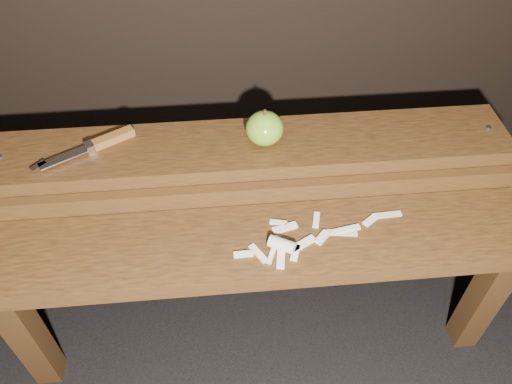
{
  "coord_description": "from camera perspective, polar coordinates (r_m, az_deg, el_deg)",
  "views": [
    {
      "loc": [
        -0.07,
        -0.69,
        1.25
      ],
      "look_at": [
        0.0,
        0.06,
        0.45
      ],
      "focal_mm": 35.0,
      "sensor_mm": 36.0,
      "label": 1
    }
  ],
  "objects": [
    {
      "name": "ground",
      "position": [
        1.43,
        0.23,
        -14.34
      ],
      "size": [
        60.0,
        60.0,
        0.0
      ],
      "primitive_type": "plane",
      "color": "black"
    },
    {
      "name": "bench_front_tier",
      "position": [
        1.1,
        0.58,
        -8.08
      ],
      "size": [
        1.2,
        0.2,
        0.42
      ],
      "color": "#311D0C",
      "rests_on": "ground"
    },
    {
      "name": "bench_rear_tier",
      "position": [
        1.2,
        -0.46,
        2.46
      ],
      "size": [
        1.2,
        0.21,
        0.5
      ],
      "color": "#311D0C",
      "rests_on": "ground"
    },
    {
      "name": "apple",
      "position": [
        1.12,
        0.99,
        7.29
      ],
      "size": [
        0.08,
        0.08,
        0.09
      ],
      "color": "#69991F",
      "rests_on": "bench_rear_tier"
    },
    {
      "name": "knife",
      "position": [
        1.18,
        -17.31,
        5.38
      ],
      "size": [
        0.22,
        0.13,
        0.02
      ],
      "color": "brown",
      "rests_on": "bench_rear_tier"
    },
    {
      "name": "apple_scraps",
      "position": [
        1.04,
        4.7,
        -5.53
      ],
      "size": [
        0.37,
        0.14,
        0.03
      ],
      "color": "beige",
      "rests_on": "bench_front_tier"
    }
  ]
}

